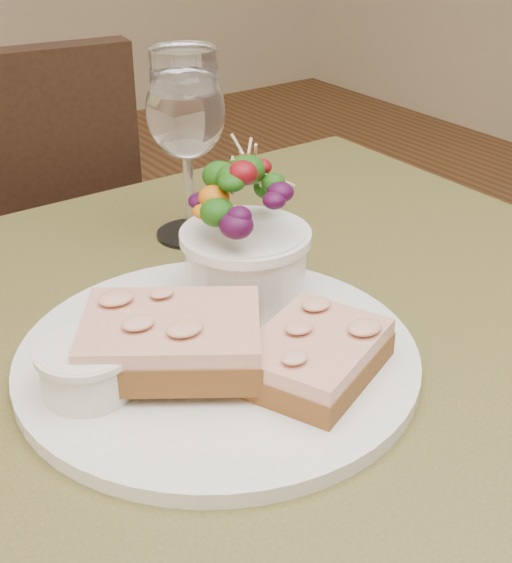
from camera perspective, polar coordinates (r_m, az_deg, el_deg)
cafe_table at (r=0.66m, az=1.50°, el=-13.33°), size 0.80×0.80×0.75m
dinner_plate at (r=0.60m, az=-2.81°, el=-5.54°), size 0.31×0.31×0.01m
sandwich_front at (r=0.57m, az=4.27°, el=-5.39°), size 0.13×0.12×0.03m
sandwich_back at (r=0.57m, az=-6.16°, el=-4.19°), size 0.16×0.15×0.03m
ramekin at (r=0.56m, az=-12.20°, el=-6.11°), size 0.06×0.06×0.04m
salad_bowl at (r=0.64m, az=-0.77°, el=3.58°), size 0.10×0.10×0.13m
garnish at (r=0.61m, az=-11.90°, el=-3.82°), size 0.05×0.04×0.02m
wine_glass at (r=0.76m, az=-5.12°, el=11.76°), size 0.08×0.08×0.18m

